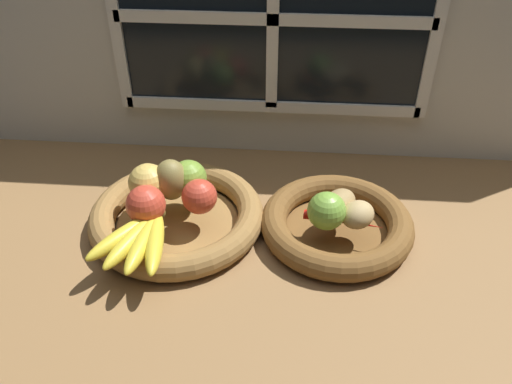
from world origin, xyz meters
TOP-DOWN VIEW (x-y plane):
  - ground_plane at (0.00, 0.00)cm, footprint 140.00×90.00cm
  - back_wall at (0.00, 29.77)cm, footprint 140.00×4.60cm
  - fruit_bowl_left at (-16.17, -0.08)cm, footprint 32.88×32.88cm
  - fruit_bowl_right at (13.86, -0.08)cm, footprint 28.26×28.26cm
  - apple_golden_left at (-21.31, 1.57)cm, footprint 7.35×7.35cm
  - apple_green_back at (-14.22, 4.13)cm, footprint 6.87×6.87cm
  - apple_red_right at (-11.30, -1.21)cm, footprint 6.45×6.45cm
  - apple_red_front at (-20.18, -4.68)cm, footprint 7.03×7.03cm
  - pear_brown at (-17.17, 2.35)cm, footprint 8.77×8.77cm
  - banana_bunch_front at (-19.86, -11.32)cm, footprint 13.88×16.92cm
  - potato_large at (13.86, -0.08)cm, footprint 8.45×9.00cm
  - potato_small at (16.90, -3.12)cm, footprint 8.18×8.16cm
  - lime_near at (11.40, -3.77)cm, footprint 6.78×6.78cm
  - chili_pepper at (14.52, -3.20)cm, footprint 14.08×4.46cm

SIDE VIEW (x-z plane):
  - ground_plane at x=0.00cm, z-range -3.00..0.00cm
  - fruit_bowl_left at x=-16.17cm, z-range -0.18..4.69cm
  - fruit_bowl_right at x=13.86cm, z-range -0.17..4.69cm
  - chili_pepper at x=14.52cm, z-range 4.86..6.64cm
  - banana_bunch_front at x=-19.86cm, z-range 4.86..7.80cm
  - potato_large at x=13.86cm, z-range 4.86..9.47cm
  - potato_small at x=16.90cm, z-range 4.86..9.63cm
  - apple_red_right at x=-11.30cm, z-range 4.86..11.31cm
  - lime_near at x=11.40cm, z-range 4.86..11.64cm
  - apple_green_back at x=-14.22cm, z-range 4.86..11.73cm
  - apple_red_front at x=-20.18cm, z-range 4.86..11.89cm
  - apple_golden_left at x=-21.31cm, z-range 4.86..12.21cm
  - pear_brown at x=-17.17cm, z-range 4.86..13.02cm
  - back_wall at x=0.00cm, z-range 0.38..55.38cm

